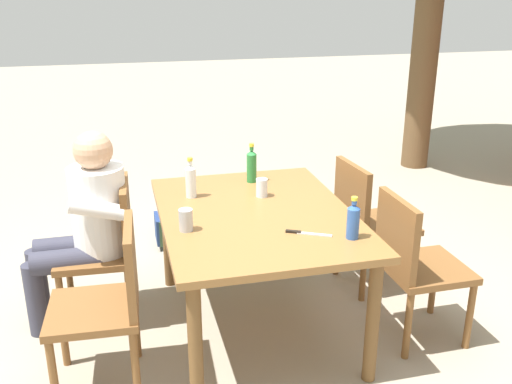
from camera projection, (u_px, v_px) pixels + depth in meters
ground_plane at (256, 325)px, 3.50m from camera, size 24.00×24.00×0.00m
dining_table at (256, 226)px, 3.27m from camera, size 1.42×1.06×0.74m
chair_near_left at (108, 244)px, 3.43m from camera, size 0.46×0.46×0.87m
chair_near_right at (109, 298)px, 2.85m from camera, size 0.46×0.46×0.87m
chair_far_left at (367, 218)px, 3.80m from camera, size 0.48×0.48×0.87m
chair_far_right at (414, 261)px, 3.23m from camera, size 0.44×0.44×0.87m
person_in_white_shirt at (86, 220)px, 3.35m from camera, size 0.47×0.61×1.18m
bottle_green at (252, 165)px, 3.69m from camera, size 0.06×0.06×0.26m
bottle_clear at (191, 180)px, 3.43m from camera, size 0.06×0.06×0.25m
bottle_blue at (353, 221)px, 2.89m from camera, size 0.06×0.06×0.22m
cup_glass at (262, 188)px, 3.46m from camera, size 0.07×0.07×0.11m
cup_steel at (186, 220)px, 2.99m from camera, size 0.07×0.07×0.12m
table_knife at (305, 233)px, 2.96m from camera, size 0.13×0.22×0.01m
backpack_by_near_side at (174, 219)px, 4.47m from camera, size 0.33×0.21×0.46m
backpack_by_far_side at (174, 218)px, 4.48m from camera, size 0.33×0.25×0.47m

